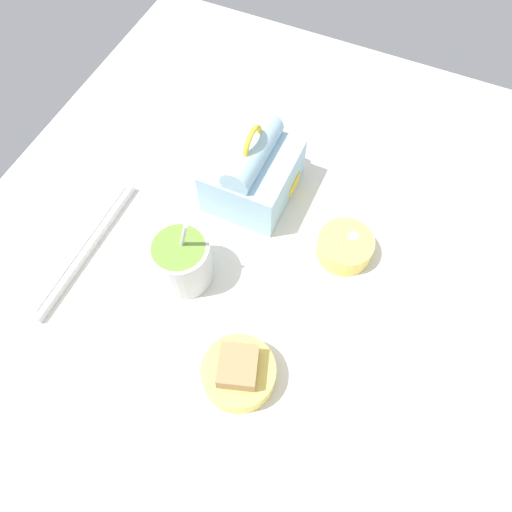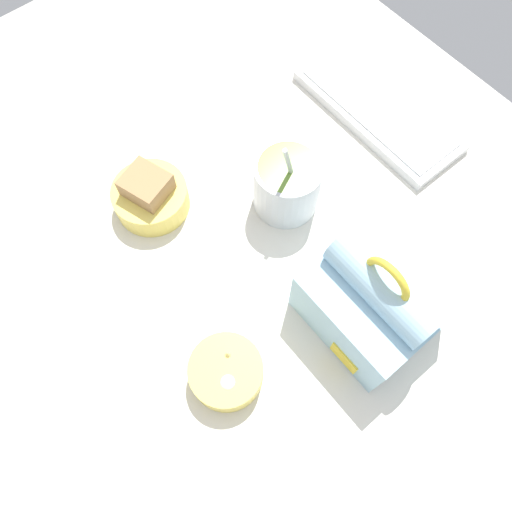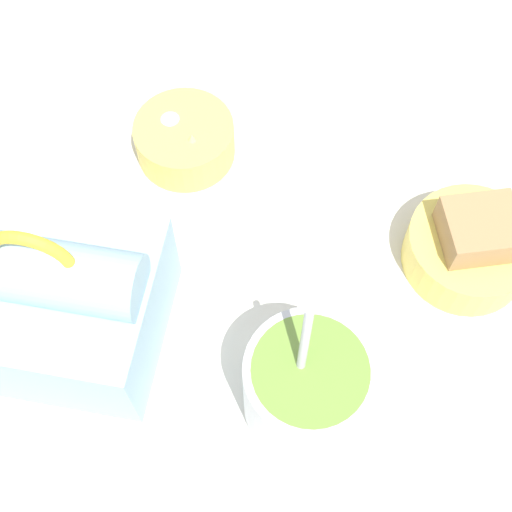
{
  "view_description": "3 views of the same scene",
  "coord_description": "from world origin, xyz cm",
  "px_view_note": "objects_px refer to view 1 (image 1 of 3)",
  "views": [
    {
      "loc": [
        -35.05,
        -18.64,
        83.19
      ],
      "look_at": [
        3.63,
        -1.18,
        7.0
      ],
      "focal_mm": 35.0,
      "sensor_mm": 36.0,
      "label": 1
    },
    {
      "loc": [
        26.12,
        -19.65,
        73.03
      ],
      "look_at": [
        3.63,
        -1.18,
        7.0
      ],
      "focal_mm": 35.0,
      "sensor_mm": 36.0,
      "label": 2
    },
    {
      "loc": [
        -1.66,
        27.89,
        63.68
      ],
      "look_at": [
        3.63,
        -1.18,
        7.0
      ],
      "focal_mm": 50.0,
      "sensor_mm": 36.0,
      "label": 3
    }
  ],
  "objects_px": {
    "bento_bowl_sandwich": "(239,372)",
    "bento_bowl_snacks": "(345,246)",
    "soup_cup": "(182,261)",
    "keyboard": "(63,238)",
    "lunch_bag": "(253,172)"
  },
  "relations": [
    {
      "from": "soup_cup",
      "to": "bento_bowl_sandwich",
      "type": "xyz_separation_m",
      "value": [
        -0.13,
        -0.17,
        -0.02
      ]
    },
    {
      "from": "bento_bowl_sandwich",
      "to": "bento_bowl_snacks",
      "type": "distance_m",
      "value": 0.3
    },
    {
      "from": "keyboard",
      "to": "bento_bowl_snacks",
      "type": "relative_size",
      "value": 3.06
    },
    {
      "from": "bento_bowl_snacks",
      "to": "bento_bowl_sandwich",
      "type": "bearing_deg",
      "value": 165.33
    },
    {
      "from": "bento_bowl_sandwich",
      "to": "bento_bowl_snacks",
      "type": "bearing_deg",
      "value": -14.67
    },
    {
      "from": "soup_cup",
      "to": "bento_bowl_sandwich",
      "type": "bearing_deg",
      "value": -127.66
    },
    {
      "from": "keyboard",
      "to": "bento_bowl_snacks",
      "type": "height_order",
      "value": "bento_bowl_snacks"
    },
    {
      "from": "lunch_bag",
      "to": "soup_cup",
      "type": "height_order",
      "value": "lunch_bag"
    },
    {
      "from": "keyboard",
      "to": "bento_bowl_sandwich",
      "type": "bearing_deg",
      "value": -103.54
    },
    {
      "from": "soup_cup",
      "to": "bento_bowl_sandwich",
      "type": "relative_size",
      "value": 1.39
    },
    {
      "from": "soup_cup",
      "to": "bento_bowl_sandwich",
      "type": "height_order",
      "value": "soup_cup"
    },
    {
      "from": "keyboard",
      "to": "lunch_bag",
      "type": "height_order",
      "value": "lunch_bag"
    },
    {
      "from": "lunch_bag",
      "to": "bento_bowl_sandwich",
      "type": "relative_size",
      "value": 1.47
    },
    {
      "from": "keyboard",
      "to": "soup_cup",
      "type": "height_order",
      "value": "soup_cup"
    },
    {
      "from": "keyboard",
      "to": "lunch_bag",
      "type": "bearing_deg",
      "value": -47.86
    }
  ]
}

